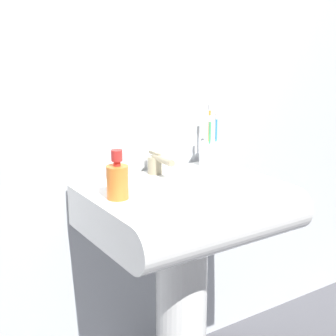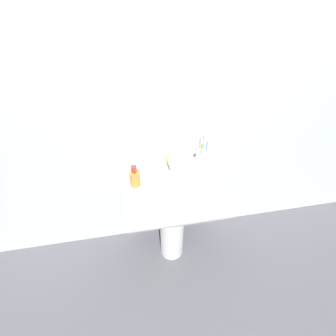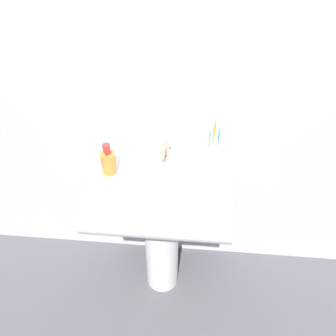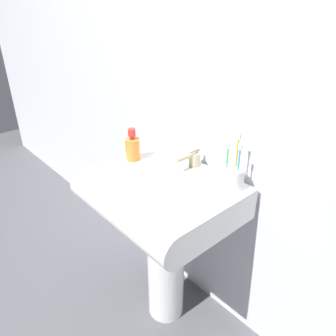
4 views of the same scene
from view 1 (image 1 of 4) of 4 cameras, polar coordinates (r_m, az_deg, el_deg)
wall_back at (r=1.71m, az=-3.16°, el=14.73°), size 5.00×0.05×2.40m
sink_pedestal at (r=1.76m, az=1.48°, el=-15.73°), size 0.17×0.17×0.62m
sink_basin at (r=1.56m, az=2.61°, el=-4.72°), size 0.58×0.47×0.13m
faucet at (r=1.68m, az=-1.28°, el=0.50°), size 0.05×0.13×0.07m
toothbrush_cup at (r=1.79m, az=4.89°, el=1.65°), size 0.09×0.09×0.21m
soap_bottle at (r=1.46m, az=-5.62°, el=-1.33°), size 0.06×0.06×0.14m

